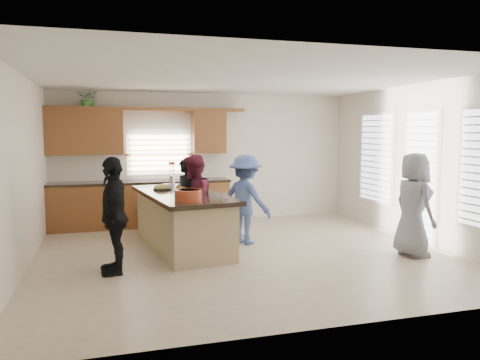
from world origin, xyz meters
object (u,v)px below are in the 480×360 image
object	(u,v)px
island	(182,222)
woman_left_front	(114,215)
woman_left_back	(186,201)
woman_right_front	(414,205)
woman_right_back	(246,199)
salad_bowl	(188,195)
woman_left_mid	(194,202)

from	to	relation	value
island	woman_left_front	size ratio (longest dim) A/B	1.74
woman_left_back	woman_right_front	world-z (taller)	woman_right_front
woman_left_back	island	bearing A→B (deg)	-43.70
woman_left_front	woman_right_back	distance (m)	2.54
island	salad_bowl	bearing A→B (deg)	-100.92
salad_bowl	woman_right_front	size ratio (longest dim) A/B	0.25
woman_left_front	salad_bowl	bearing A→B (deg)	97.13
woman_left_back	woman_left_front	xyz separation A→B (m)	(-1.25, -1.44, 0.06)
woman_right_back	woman_left_back	bearing A→B (deg)	39.67
island	salad_bowl	world-z (taller)	salad_bowl
salad_bowl	island	bearing A→B (deg)	86.76
salad_bowl	woman_left_front	bearing A→B (deg)	-170.70
woman_left_back	woman_right_back	xyz separation A→B (m)	(1.01, -0.28, 0.03)
island	woman_left_back	bearing A→B (deg)	62.12
island	woman_left_mid	distance (m)	0.39
woman_left_back	woman_right_back	size ratio (longest dim) A/B	0.96
island	woman_right_back	world-z (taller)	woman_right_back
woman_left_mid	salad_bowl	bearing A→B (deg)	5.15
woman_left_front	woman_right_front	world-z (taller)	woman_right_front
salad_bowl	woman_left_mid	bearing A→B (deg)	75.00
woman_right_back	salad_bowl	bearing A→B (deg)	94.87
woman_left_mid	woman_left_front	size ratio (longest dim) A/B	0.97
salad_bowl	woman_left_front	distance (m)	1.11
woman_left_mid	woman_left_back	bearing A→B (deg)	-147.82
island	woman_right_front	distance (m)	3.76
woman_left_front	woman_right_back	size ratio (longest dim) A/B	1.04
salad_bowl	woman_left_back	xyz separation A→B (m)	(0.17, 1.26, -0.29)
woman_right_back	woman_right_front	world-z (taller)	woman_right_front
woman_left_front	island	bearing A→B (deg)	132.40
woman_left_back	woman_right_front	size ratio (longest dim) A/B	0.92
island	woman_left_back	xyz separation A→B (m)	(0.12, 0.33, 0.30)
salad_bowl	woman_left_mid	distance (m)	0.98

